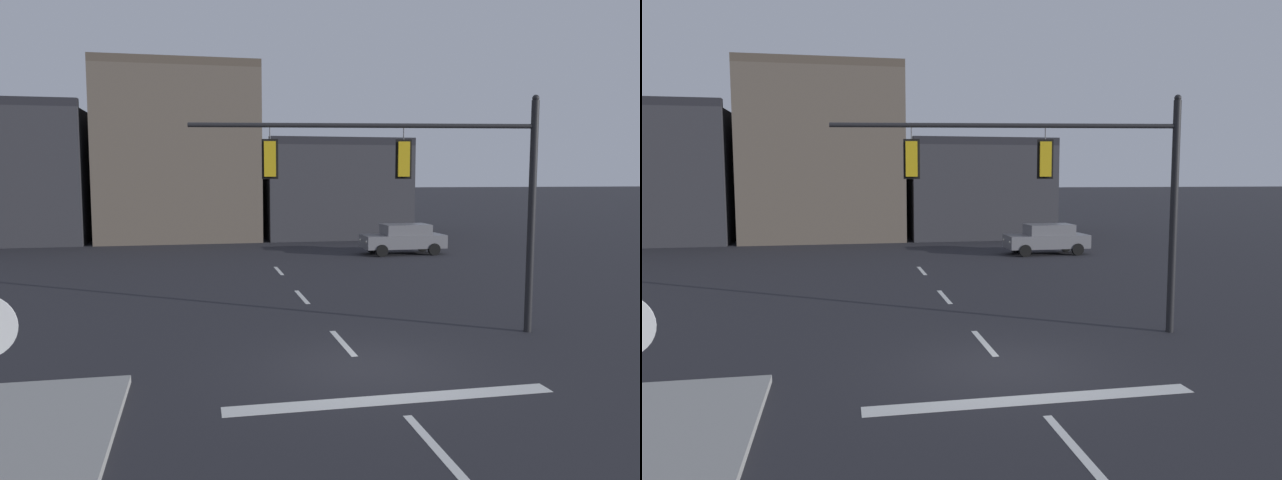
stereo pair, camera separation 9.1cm
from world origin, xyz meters
The scene contains 6 objects.
ground_plane centered at (0.00, 0.00, 0.00)m, with size 400.00×400.00×0.00m, color #232328.
stop_bar_paint centered at (0.00, -2.00, 0.00)m, with size 6.40×0.50×0.01m, color silver.
lane_centreline centered at (0.00, 2.00, 0.00)m, with size 0.16×26.40×0.01m.
signal_mast_near_side centered at (2.40, 2.51, 4.18)m, with size 9.00×1.49×6.30m.
car_lot_nearside centered at (7.38, 18.48, 0.86)m, with size 4.48×1.96×1.61m.
building_row centered at (-6.32, 31.43, 4.37)m, with size 32.28×12.79×11.30m.
Camera 1 is at (-3.58, -12.64, 4.20)m, focal length 34.33 mm.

